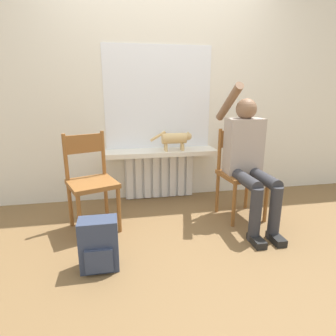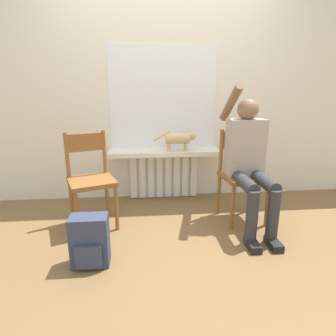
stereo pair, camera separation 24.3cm
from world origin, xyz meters
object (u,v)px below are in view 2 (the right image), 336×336
at_px(chair_right, 242,174).
at_px(cat, 179,139).
at_px(person, 249,158).
at_px(chair_left, 91,178).
at_px(backpack, 90,241).

bearing_deg(chair_right, cat, 133.13).
height_order(person, cat, person).
distance_m(chair_left, person, 1.47).
distance_m(chair_left, chair_right, 1.45).
xyz_separation_m(chair_left, person, (1.45, -0.13, 0.20)).
relative_size(chair_right, backpack, 2.31).
bearing_deg(backpack, chair_left, 97.38).
height_order(chair_left, cat, chair_left).
bearing_deg(person, cat, 132.03).
distance_m(chair_right, cat, 0.80).
bearing_deg(person, chair_left, 174.80).
bearing_deg(chair_right, person, -93.96).
bearing_deg(chair_right, backpack, -159.50).
height_order(cat, backpack, cat).
height_order(chair_left, chair_right, same).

